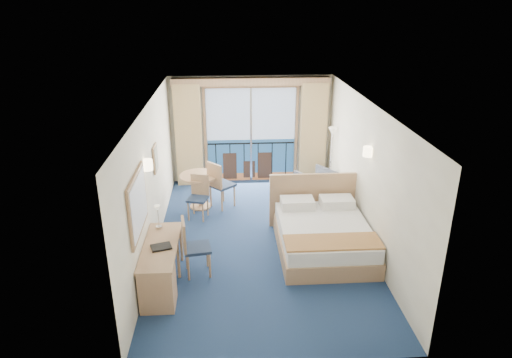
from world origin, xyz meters
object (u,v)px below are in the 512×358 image
object	(u,v)px
nightstand	(340,208)
armchair	(316,184)
round_table	(199,183)
table_chair_b	(199,194)
floor_lamp	(332,143)
table_chair_a	(219,182)
desk_chair	(192,244)
bed	(323,234)
desk	(158,278)

from	to	relation	value
nightstand	armchair	bearing A→B (deg)	106.00
round_table	table_chair_b	world-z (taller)	table_chair_b
floor_lamp	table_chair_b	world-z (taller)	floor_lamp
floor_lamp	table_chair_a	size ratio (longest dim) A/B	1.47
desk_chair	round_table	distance (m)	2.71
nightstand	armchair	xyz separation A→B (m)	(-0.33, 1.14, 0.09)
bed	armchair	size ratio (longest dim) A/B	2.79
nightstand	desk_chair	world-z (taller)	desk_chair
bed	table_chair_b	distance (m)	2.86
desk_chair	table_chair_b	world-z (taller)	desk_chair
floor_lamp	desk	world-z (taller)	floor_lamp
desk	desk_chair	size ratio (longest dim) A/B	1.55
bed	desk	bearing A→B (deg)	-153.91
armchair	table_chair_b	bearing A→B (deg)	-16.35
nightstand	table_chair_b	bearing A→B (deg)	173.44
bed	round_table	distance (m)	3.15
floor_lamp	round_table	size ratio (longest dim) A/B	1.85
bed	table_chair_a	world-z (taller)	bed
nightstand	floor_lamp	world-z (taller)	floor_lamp
bed	table_chair_b	bearing A→B (deg)	146.85
desk_chair	table_chair_a	distance (m)	2.69
desk_chair	round_table	size ratio (longest dim) A/B	1.19
armchair	desk_chair	xyz separation A→B (m)	(-2.69, -3.02, 0.23)
bed	armchair	bearing A→B (deg)	82.60
table_chair_b	table_chair_a	bearing A→B (deg)	60.53
desk_chair	table_chair_a	xyz separation A→B (m)	(0.43, 2.65, 0.03)
table_chair_a	armchair	bearing A→B (deg)	-122.62
desk_chair	armchair	bearing A→B (deg)	-50.37
table_chair_b	desk_chair	bearing A→B (deg)	-73.80
bed	desk_chair	bearing A→B (deg)	-164.22
round_table	bed	bearing A→B (deg)	-40.45
bed	floor_lamp	distance (m)	3.02
desk_chair	nightstand	bearing A→B (deg)	-66.70
armchair	round_table	bearing A→B (deg)	-26.16
bed	armchair	xyz separation A→B (m)	(0.31, 2.35, 0.03)
table_chair_b	floor_lamp	bearing A→B (deg)	37.68
nightstand	floor_lamp	xyz separation A→B (m)	(0.10, 1.57, 0.95)
bed	desk	size ratio (longest dim) A/B	1.36
round_table	desk	bearing A→B (deg)	-97.80
floor_lamp	round_table	world-z (taller)	floor_lamp
bed	floor_lamp	bearing A→B (deg)	75.24
desk	table_chair_b	bearing A→B (deg)	80.86
floor_lamp	desk_chair	bearing A→B (deg)	-132.04
desk	table_chair_b	size ratio (longest dim) A/B	1.71
round_table	nightstand	bearing A→B (deg)	-15.31
desk	desk_chair	bearing A→B (deg)	56.80
bed	table_chair_b	size ratio (longest dim) A/B	2.31
armchair	floor_lamp	size ratio (longest dim) A/B	0.48
floor_lamp	desk_chair	size ratio (longest dim) A/B	1.55
floor_lamp	table_chair_b	bearing A→B (deg)	-158.53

